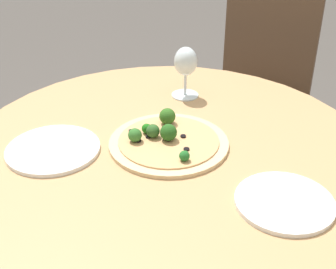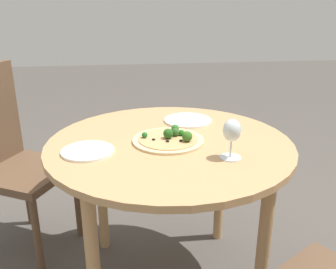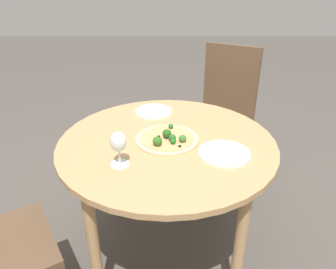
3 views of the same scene
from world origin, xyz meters
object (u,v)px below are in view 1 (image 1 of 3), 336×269
at_px(pizza, 167,140).
at_px(plate_near, 284,202).
at_px(plate_far, 53,149).
at_px(wine_glass, 186,64).
at_px(chair_2, 258,88).

distance_m(pizza, plate_near, 0.33).
height_order(pizza, plate_near, pizza).
relative_size(plate_near, plate_far, 0.90).
xyz_separation_m(wine_glass, plate_far, (0.44, 0.08, -0.10)).
relative_size(chair_2, plate_far, 4.32).
bearing_deg(chair_2, plate_near, -71.68).
xyz_separation_m(chair_2, pizza, (0.73, 0.44, 0.21)).
bearing_deg(pizza, chair_2, -148.67).
distance_m(plate_near, plate_far, 0.55).
bearing_deg(plate_near, plate_far, -54.10).
distance_m(chair_2, pizza, 0.88).
bearing_deg(chair_2, plate_far, -103.05).
relative_size(chair_2, pizza, 3.30).
distance_m(chair_2, wine_glass, 0.66).
bearing_deg(plate_far, plate_near, 125.90).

